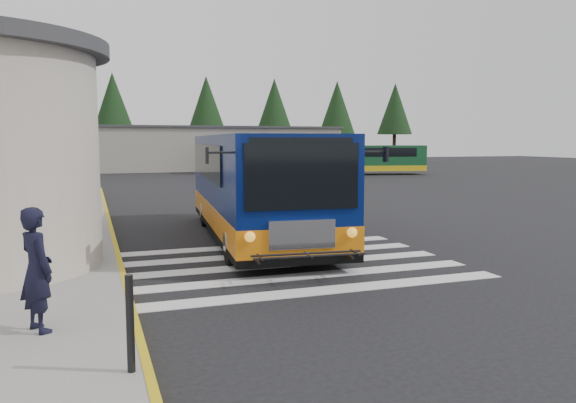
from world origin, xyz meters
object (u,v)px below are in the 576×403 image
object	(u,v)px
bollard	(130,324)
pedestrian_a	(37,270)
transit_bus	(257,190)
far_bus_a	(263,155)
far_bus_b	(375,158)

from	to	relation	value
bollard	pedestrian_a	bearing A→B (deg)	120.75
transit_bus	bollard	bearing A→B (deg)	-109.54
pedestrian_a	far_bus_a	size ratio (longest dim) A/B	0.18
transit_bus	bollard	world-z (taller)	transit_bus
transit_bus	far_bus_a	size ratio (longest dim) A/B	1.12
pedestrian_a	far_bus_b	xyz separation A→B (m)	(23.41, 33.34, 0.32)
far_bus_a	far_bus_b	size ratio (longest dim) A/B	1.15
bollard	far_bus_b	world-z (taller)	far_bus_b
transit_bus	far_bus_a	world-z (taller)	transit_bus
pedestrian_a	far_bus_a	bearing A→B (deg)	-50.26
bollard	far_bus_b	size ratio (longest dim) A/B	0.14
far_bus_a	bollard	bearing A→B (deg)	170.31
pedestrian_a	far_bus_b	distance (m)	40.74
transit_bus	bollard	size ratio (longest dim) A/B	9.31
pedestrian_a	far_bus_a	distance (m)	41.33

